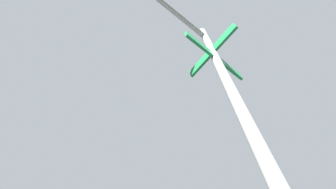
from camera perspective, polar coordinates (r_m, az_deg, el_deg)
name	(u,v)px	position (r m, az deg, el deg)	size (l,w,h in m)	color
traffic_signal_near	(153,12)	(2.88, -3.88, 20.55)	(2.03, 2.48, 5.40)	slate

